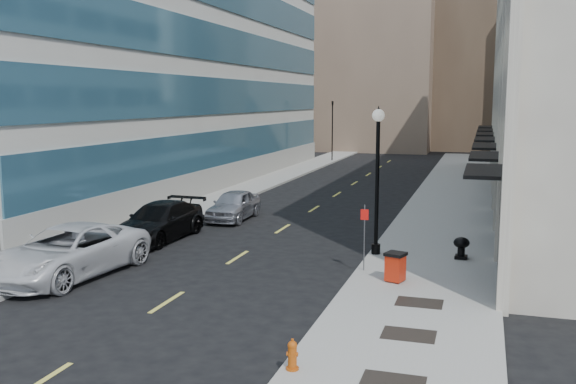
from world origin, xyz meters
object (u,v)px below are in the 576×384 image
Objects in this scene: car_white_van at (68,252)px; trash_bin at (395,266)px; car_silver_sedan at (234,205)px; fire_hydrant at (292,355)px; urn_planter at (461,246)px; car_black_pickup at (159,221)px; lamppost at (377,168)px; sign_post at (364,228)px; traffic_signal at (333,105)px.

car_white_van is 11.55m from trash_bin.
car_silver_sedan reaches higher than fire_hydrant.
urn_planter is at bearing 68.66° from fire_hydrant.
car_black_pickup is 10.31m from lamppost.
fire_hydrant is 0.12× the size of lamppost.
lamppost is 3.27m from sign_post.
urn_planter is at bearing -27.24° from car_silver_sedan.
car_white_van is 8.89× the size of fire_hydrant.
sign_post reaches higher than urn_planter.
trash_bin is at bearing -45.97° from car_silver_sedan.
fire_hydrant is 9.07m from sign_post.
lamppost is (-1.28, 3.75, 2.92)m from trash_bin.
sign_post reaches higher than car_white_van.
car_black_pickup is at bearing 177.50° from trash_bin.
car_white_van is 1.11× the size of lamppost.
fire_hydrant is at bearing -65.44° from car_silver_sedan.
lamppost reaches higher than car_black_pickup.
traffic_signal is 1.53× the size of car_silver_sedan.
traffic_signal is 51.42m from fire_hydrant.
traffic_signal is 44.63m from car_white_van.
traffic_signal reaches higher than lamppost.
trash_bin is at bearing 75.06° from fire_hydrant.
car_white_van reaches higher than fire_hydrant.
car_black_pickup is (0.14, 6.46, -0.08)m from car_white_van.
lamppost reaches higher than trash_bin.
car_silver_sedan is 0.77× the size of lamppost.
car_silver_sedan is 1.89× the size of sign_post.
car_silver_sedan is 10.75m from lamppost.
sign_post is at bearing 84.26° from fire_hydrant.
car_silver_sedan is at bearing 145.06° from lamppost.
trash_bin is 4.92m from lamppost.
car_white_van is at bearing -149.16° from lamppost.
car_silver_sedan is (2.30, -32.43, -4.94)m from traffic_signal.
traffic_signal is 2.90× the size of sign_post.
lamppost is at bearing 36.70° from car_white_van.
car_black_pickup is 13.22m from urn_planter.
traffic_signal is 41.01m from urn_planter.
sign_post is at bearing -46.54° from car_silver_sedan.
car_white_van is 10.63m from sign_post.
car_silver_sedan is 6.21× the size of fire_hydrant.
urn_planter is (11.80, -5.75, -0.11)m from car_silver_sedan.
car_white_van is at bearing -89.04° from traffic_signal.
car_white_van is at bearing -89.19° from car_black_pickup.
fire_hydrant is 12.27m from urn_planter.
traffic_signal reaches higher than car_silver_sedan.
fire_hydrant is at bearing -77.81° from traffic_signal.
car_white_van reaches higher than car_silver_sedan.
fire_hydrant is at bearing -81.09° from trash_bin.
fire_hydrant is at bearing -90.00° from lamppost.
trash_bin reaches higher than fire_hydrant.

